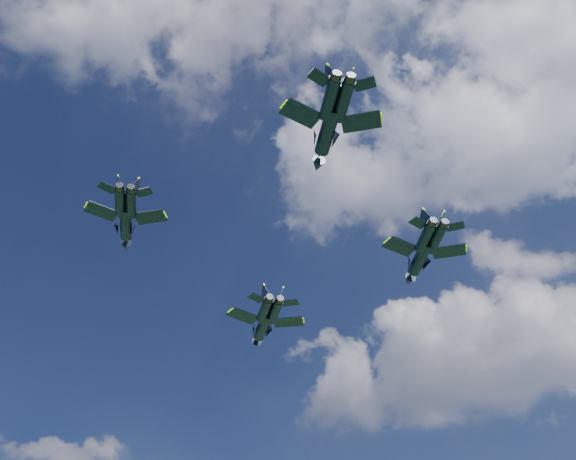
% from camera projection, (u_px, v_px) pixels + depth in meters
% --- Properties ---
extents(jet_lead, '(14.07, 14.76, 3.92)m').
position_uv_depth(jet_lead, '(262.00, 327.00, 104.64)').
color(jet_lead, black).
extents(jet_left, '(11.43, 12.90, 3.33)m').
position_uv_depth(jet_left, '(126.00, 225.00, 85.51)').
color(jet_left, black).
extents(jet_right, '(12.44, 14.59, 3.71)m').
position_uv_depth(jet_right, '(419.00, 259.00, 90.34)').
color(jet_right, black).
extents(jet_slot, '(12.42, 14.18, 3.64)m').
position_uv_depth(jet_slot, '(327.00, 134.00, 73.28)').
color(jet_slot, black).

